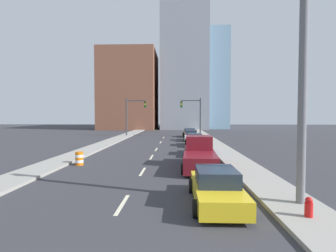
{
  "coord_description": "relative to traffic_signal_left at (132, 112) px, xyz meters",
  "views": [
    {
      "loc": [
        2.19,
        -2.83,
        3.55
      ],
      "look_at": [
        1.01,
        30.54,
        2.2
      ],
      "focal_mm": 28.0,
      "sensor_mm": 36.0,
      "label": 1
    }
  ],
  "objects": [
    {
      "name": "building_brick_left",
      "position": [
        -4.9,
        25.39,
        5.99
      ],
      "size": [
        14.0,
        16.0,
        20.18
      ],
      "color": "brown",
      "rests_on": "ground"
    },
    {
      "name": "lane_stripe_at_24m",
      "position": [
        5.49,
        -16.87,
        -4.1
      ],
      "size": [
        0.16,
        2.4,
        0.01
      ],
      "primitive_type": "cube",
      "color": "beige",
      "rests_on": "ground"
    },
    {
      "name": "traffic_barrel",
      "position": [
        0.69,
        -25.67,
        -3.63
      ],
      "size": [
        0.56,
        0.56,
        0.95
      ],
      "color": "orange",
      "rests_on": "ground"
    },
    {
      "name": "building_office_center",
      "position": [
        9.43,
        29.39,
        11.41
      ],
      "size": [
        12.0,
        20.0,
        31.02
      ],
      "color": "gray",
      "rests_on": "ground"
    },
    {
      "name": "fire_hydrant",
      "position": [
        12.08,
        -35.24,
        -3.69
      ],
      "size": [
        0.26,
        0.26,
        0.84
      ],
      "color": "red",
      "rests_on": "ground"
    },
    {
      "name": "sedan_blue",
      "position": [
        9.72,
        -20.25,
        -3.47
      ],
      "size": [
        2.27,
        4.84,
        1.38
      ],
      "rotation": [
        0.0,
        0.0,
        -0.04
      ],
      "color": "navy",
      "rests_on": "ground"
    },
    {
      "name": "lane_stripe_at_19m",
      "position": [
        5.49,
        -21.91,
        -4.1
      ],
      "size": [
        0.16,
        2.4,
        0.01
      ],
      "primitive_type": "cube",
      "color": "beige",
      "rests_on": "ground"
    },
    {
      "name": "utility_pole_right_near",
      "position": [
        12.45,
        -33.84,
        0.93
      ],
      "size": [
        1.6,
        0.32,
        9.81
      ],
      "color": "slate",
      "rests_on": "ground"
    },
    {
      "name": "sedan_brown",
      "position": [
        9.72,
        -0.59,
        -3.45
      ],
      "size": [
        2.24,
        4.47,
        1.41
      ],
      "rotation": [
        0.0,
        0.0,
        0.02
      ],
      "color": "brown",
      "rests_on": "ground"
    },
    {
      "name": "building_glass_right",
      "position": [
        14.74,
        33.39,
        9.12
      ],
      "size": [
        13.0,
        20.0,
        26.44
      ],
      "color": "#7A9EB7",
      "rests_on": "ground"
    },
    {
      "name": "lane_stripe_at_7m",
      "position": [
        5.49,
        -33.77,
        -4.1
      ],
      "size": [
        0.16,
        2.4,
        0.01
      ],
      "primitive_type": "cube",
      "color": "beige",
      "rests_on": "ground"
    },
    {
      "name": "sidewalk_right",
      "position": [
        12.18,
        6.07,
        -4.02
      ],
      "size": [
        2.26,
        94.5,
        0.17
      ],
      "color": "gray",
      "rests_on": "ground"
    },
    {
      "name": "lane_stripe_at_39m",
      "position": [
        5.49,
        -2.17,
        -4.1
      ],
      "size": [
        0.16,
        2.4,
        0.01
      ],
      "primitive_type": "cube",
      "color": "beige",
      "rests_on": "ground"
    },
    {
      "name": "traffic_signal_right",
      "position": [
        10.64,
        0.0,
        0.0
      ],
      "size": [
        3.47,
        0.35,
        6.45
      ],
      "color": "#38383D",
      "rests_on": "ground"
    },
    {
      "name": "sidewalk_left",
      "position": [
        -1.19,
        6.07,
        -4.02
      ],
      "size": [
        2.26,
        94.5,
        0.17
      ],
      "color": "gray",
      "rests_on": "ground"
    },
    {
      "name": "sedan_white",
      "position": [
        9.65,
        -7.02,
        -3.41
      ],
      "size": [
        2.21,
        4.7,
        1.5
      ],
      "rotation": [
        0.0,
        0.0,
        -0.05
      ],
      "color": "silver",
      "rests_on": "ground"
    },
    {
      "name": "pickup_truck_maroon",
      "position": [
        9.18,
        -26.26,
        -3.25
      ],
      "size": [
        2.54,
        6.43,
        2.11
      ],
      "rotation": [
        0.0,
        0.0,
        -0.05
      ],
      "color": "maroon",
      "rests_on": "ground"
    },
    {
      "name": "sedan_orange",
      "position": [
        9.72,
        -13.37,
        -3.44
      ],
      "size": [
        2.13,
        4.8,
        1.42
      ],
      "rotation": [
        0.0,
        0.0,
        0.03
      ],
      "color": "orange",
      "rests_on": "ground"
    },
    {
      "name": "traffic_signal_left",
      "position": [
        0.0,
        0.0,
        0.0
      ],
      "size": [
        3.47,
        0.35,
        6.45
      ],
      "color": "#38383D",
      "rests_on": "ground"
    },
    {
      "name": "lane_stripe_at_14m",
      "position": [
        5.49,
        -27.66,
        -4.1
      ],
      "size": [
        0.16,
        2.4,
        0.01
      ],
      "primitive_type": "cube",
      "color": "beige",
      "rests_on": "ground"
    },
    {
      "name": "sedan_yellow",
      "position": [
        9.26,
        -33.51,
        -3.46
      ],
      "size": [
        2.08,
        4.72,
        1.41
      ],
      "rotation": [
        0.0,
        0.0,
        -0.0
      ],
      "color": "gold",
      "rests_on": "ground"
    },
    {
      "name": "lane_stripe_at_32m",
      "position": [
        5.49,
        -9.66,
        -4.1
      ],
      "size": [
        0.16,
        2.4,
        0.01
      ],
      "primitive_type": "cube",
      "color": "beige",
      "rests_on": "ground"
    }
  ]
}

